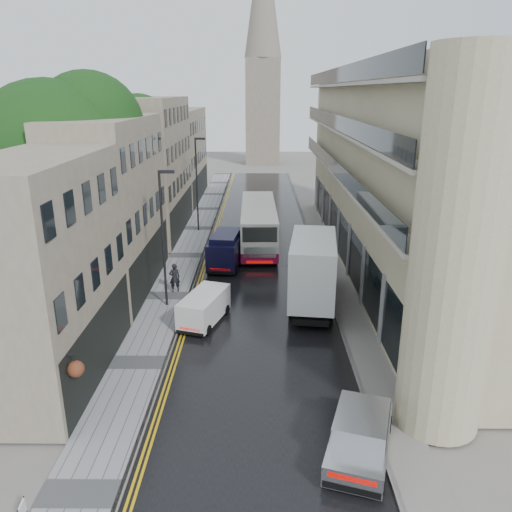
# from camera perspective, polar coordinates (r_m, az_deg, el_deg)

# --- Properties ---
(road) EXTENTS (9.00, 85.00, 0.02)m
(road) POSITION_cam_1_polar(r_m,az_deg,el_deg) (39.94, 0.40, -0.07)
(road) COLOR black
(road) RESTS_ON ground
(left_sidewalk) EXTENTS (2.70, 85.00, 0.12)m
(left_sidewalk) POSITION_cam_1_polar(r_m,az_deg,el_deg) (40.35, -7.93, 0.02)
(left_sidewalk) COLOR gray
(left_sidewalk) RESTS_ON ground
(right_sidewalk) EXTENTS (1.80, 85.00, 0.12)m
(right_sidewalk) POSITION_cam_1_polar(r_m,az_deg,el_deg) (40.28, 8.11, -0.02)
(right_sidewalk) COLOR slate
(right_sidewalk) RESTS_ON ground
(old_shop_row) EXTENTS (4.50, 56.00, 12.00)m
(old_shop_row) POSITION_cam_1_polar(r_m,az_deg,el_deg) (42.01, -12.74, 8.83)
(old_shop_row) COLOR gray
(old_shop_row) RESTS_ON ground
(modern_block) EXTENTS (8.00, 40.00, 14.00)m
(modern_block) POSITION_cam_1_polar(r_m,az_deg,el_deg) (38.23, 16.26, 9.17)
(modern_block) COLOR #BFB68E
(modern_block) RESTS_ON ground
(church_spire) EXTENTS (6.40, 6.40, 40.00)m
(church_spire) POSITION_cam_1_polar(r_m,az_deg,el_deg) (92.68, 0.80, 22.92)
(church_spire) COLOR gray
(church_spire) RESTS_ON ground
(tree_near) EXTENTS (10.56, 10.56, 13.89)m
(tree_near) POSITION_cam_1_polar(r_m,az_deg,el_deg) (33.35, -21.78, 7.24)
(tree_near) COLOR black
(tree_near) RESTS_ON ground
(tree_far) EXTENTS (9.24, 9.24, 12.46)m
(tree_far) POSITION_cam_1_polar(r_m,az_deg,el_deg) (45.52, -15.35, 9.63)
(tree_far) COLOR black
(tree_far) RESTS_ON ground
(cream_bus) EXTENTS (3.06, 12.57, 3.41)m
(cream_bus) POSITION_cam_1_polar(r_m,az_deg,el_deg) (39.39, -1.54, 2.28)
(cream_bus) COLOR silver
(cream_bus) RESTS_ON road
(white_lorry) EXTENTS (3.56, 8.78, 4.48)m
(white_lorry) POSITION_cam_1_polar(r_m,az_deg,el_deg) (28.70, 4.07, -2.88)
(white_lorry) COLOR white
(white_lorry) RESTS_ON road
(silver_hatchback) EXTENTS (3.27, 4.94, 1.71)m
(silver_hatchback) POSITION_cam_1_polar(r_m,az_deg,el_deg) (18.30, 8.17, -21.85)
(silver_hatchback) COLOR #AFB0B4
(silver_hatchback) RESTS_ON road
(white_van) EXTENTS (2.82, 4.31, 1.80)m
(white_van) POSITION_cam_1_polar(r_m,az_deg,el_deg) (27.77, -8.59, -6.80)
(white_van) COLOR silver
(white_van) RESTS_ON road
(navy_van) EXTENTS (2.71, 5.48, 2.69)m
(navy_van) POSITION_cam_1_polar(r_m,az_deg,el_deg) (36.12, -5.43, 0.10)
(navy_van) COLOR black
(navy_van) RESTS_ON road
(pedestrian) EXTENTS (0.81, 0.66, 1.92)m
(pedestrian) POSITION_cam_1_polar(r_m,az_deg,el_deg) (32.88, -9.29, -2.46)
(pedestrian) COLOR black
(pedestrian) RESTS_ON left_sidewalk
(lamp_post_near) EXTENTS (0.93, 0.23, 8.23)m
(lamp_post_near) POSITION_cam_1_polar(r_m,az_deg,el_deg) (29.92, -10.58, 1.73)
(lamp_post_near) COLOR black
(lamp_post_near) RESTS_ON left_sidewalk
(lamp_post_far) EXTENTS (0.96, 0.23, 8.51)m
(lamp_post_far) POSITION_cam_1_polar(r_m,az_deg,el_deg) (46.52, -6.78, 8.01)
(lamp_post_far) COLOR black
(lamp_post_far) RESTS_ON left_sidewalk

